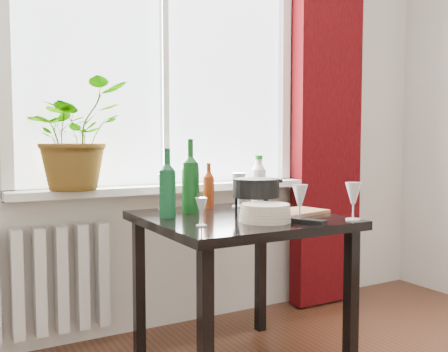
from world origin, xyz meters
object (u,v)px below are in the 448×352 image
wine_bottle_left (167,183)px  wineglass_far_right (353,201)px  potted_plant (74,135)px  wineglass_front_right (300,203)px  wineglass_back_center (239,189)px  fondue_pot (256,196)px  wineglass_back_left (165,191)px  wineglass_front_left (201,212)px  tv_remote (305,221)px  plate_stack (265,213)px  cutting_board (296,212)px  cleaning_bottle (259,180)px  radiator (28,283)px  bottle_amber (209,185)px  wine_bottle_right (190,175)px  table (239,235)px

wine_bottle_left → wineglass_far_right: bearing=-34.4°
potted_plant → wineglass_front_right: (0.77, -0.82, -0.30)m
wineglass_back_center → fondue_pot: size_ratio=0.73×
potted_plant → wineglass_back_left: 0.53m
wineglass_front_left → tv_remote: wineglass_front_left is taller
wine_bottle_left → plate_stack: size_ratio=1.38×
cutting_board → cleaning_bottle: bearing=85.7°
radiator → fondue_pot: size_ratio=3.15×
bottle_amber → cutting_board: bottle_amber is taller
wineglass_back_left → fondue_pot: wineglass_back_left is taller
potted_plant → cleaning_bottle: size_ratio=2.01×
wine_bottle_right → wineglass_front_left: wine_bottle_right is taller
wine_bottle_left → cutting_board: (0.58, -0.19, -0.15)m
table → radiator: bearing=143.5°
wine_bottle_right → cleaning_bottle: wine_bottle_right is taller
fondue_pot → cutting_board: 0.21m
wine_bottle_left → wineglass_far_right: size_ratio=1.86×
tv_remote → bottle_amber: bearing=77.8°
wineglass_front_right → potted_plant: bearing=133.2°
wineglass_front_left → wineglass_front_right: bearing=-13.1°
table → wine_bottle_left: (-0.31, 0.11, 0.25)m
wine_bottle_left → wineglass_front_right: bearing=-40.2°
wineglass_back_center → wineglass_back_left: bearing=164.8°
radiator → wineglass_back_left: (0.63, -0.26, 0.45)m
plate_stack → radiator: bearing=135.9°
fondue_pot → tv_remote: fondue_pot is taller
potted_plant → wineglass_front_right: potted_plant is taller
cutting_board → radiator: bearing=147.4°
radiator → wine_bottle_right: wine_bottle_right is taller
radiator → bottle_amber: (0.85, -0.32, 0.48)m
wine_bottle_left → bottle_amber: wine_bottle_left is taller
potted_plant → wineglass_far_right: bearing=-42.1°
wineglass_front_left → plate_stack: size_ratio=0.52×
tv_remote → cutting_board: (0.14, 0.24, -0.00)m
wineglass_far_right → wineglass_back_center: bearing=108.4°
wine_bottle_right → wineglass_back_left: wine_bottle_right is taller
potted_plant → wineglass_front_left: 0.86m
bottle_amber → wineglass_back_left: (-0.22, 0.07, -0.03)m
wineglass_far_right → plate_stack: (-0.36, 0.16, -0.05)m
wine_bottle_left → wine_bottle_right: 0.19m
radiator → wineglass_far_right: (1.22, -0.99, 0.45)m
wineglass_far_right → wineglass_front_left: wineglass_far_right is taller
wine_bottle_left → cleaning_bottle: size_ratio=1.17×
potted_plant → radiator: bearing=158.6°
radiator → wine_bottle_left: bearing=-44.2°
potted_plant → wineglass_front_left: (0.34, -0.72, -0.32)m
table → wine_bottle_right: (-0.15, 0.20, 0.27)m
wineglass_far_right → table: bearing=135.9°
wineglass_back_center → tv_remote: 0.60m
wine_bottle_left → tv_remote: (0.44, -0.43, -0.15)m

